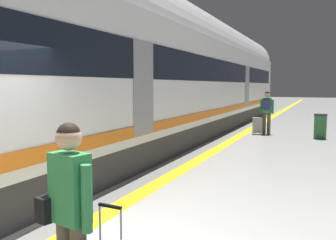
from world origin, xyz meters
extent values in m
cube|color=yellow|center=(-0.64, 10.00, 0.00)|extent=(0.36, 80.00, 0.01)
cube|color=slate|center=(-0.95, 10.00, 0.00)|extent=(0.57, 80.00, 0.01)
cube|color=#38383D|center=(-2.70, 8.50, 0.35)|extent=(2.67, 28.35, 0.70)
cube|color=white|center=(-2.70, 8.50, 2.15)|extent=(2.90, 29.53, 2.90)
cylinder|color=white|center=(-2.70, 8.50, 3.55)|extent=(2.84, 28.94, 2.84)
cube|color=black|center=(-2.70, 8.50, 2.50)|extent=(2.93, 27.76, 0.80)
cube|color=orange|center=(-2.70, 8.50, 1.00)|extent=(2.94, 28.94, 0.24)
cone|color=white|center=(-2.70, 24.57, 1.90)|extent=(2.75, 2.60, 2.75)
cube|color=gray|center=(-1.24, 4.08, 1.90)|extent=(0.02, 0.90, 2.00)
cube|color=gray|center=(-1.24, 15.15, 1.90)|extent=(0.02, 0.90, 2.00)
cube|color=#338C4C|center=(0.46, -0.49, 1.12)|extent=(0.37, 0.26, 0.59)
cylinder|color=#338C4C|center=(0.67, -0.54, 1.07)|extent=(0.09, 0.09, 0.55)
cylinder|color=#338C4C|center=(0.24, -0.45, 1.07)|extent=(0.09, 0.09, 0.55)
sphere|color=tan|center=(0.46, -0.49, 1.54)|extent=(0.22, 0.22, 0.22)
sphere|color=black|center=(0.46, -0.49, 1.56)|extent=(0.20, 0.20, 0.20)
cube|color=black|center=(0.26, -0.47, 0.92)|extent=(0.19, 0.30, 0.22)
cylinder|color=gray|center=(0.91, -0.44, 0.80)|extent=(0.02, 0.02, 0.38)
cylinder|color=gray|center=(0.71, -0.43, 0.80)|extent=(0.02, 0.02, 0.38)
cube|color=black|center=(0.81, -0.43, 0.99)|extent=(0.22, 0.04, 0.02)
cylinder|color=brown|center=(0.11, 12.01, 0.43)|extent=(0.14, 0.14, 0.86)
cylinder|color=brown|center=(0.30, 12.03, 0.43)|extent=(0.14, 0.14, 0.86)
cube|color=#338C4C|center=(0.21, 12.02, 1.16)|extent=(0.37, 0.24, 0.61)
cylinder|color=#338C4C|center=(-0.02, 12.00, 1.11)|extent=(0.09, 0.09, 0.57)
cylinder|color=#338C4C|center=(0.43, 12.05, 1.11)|extent=(0.09, 0.09, 0.57)
sphere|color=tan|center=(0.21, 12.02, 1.60)|extent=(0.22, 0.22, 0.22)
sphere|color=black|center=(0.21, 12.02, 1.63)|extent=(0.21, 0.21, 0.21)
cube|color=navy|center=(0.22, 11.86, 1.18)|extent=(0.28, 0.17, 0.41)
cube|color=#9E9EA3|center=(-0.11, 11.75, 0.37)|extent=(0.41, 0.29, 0.62)
cube|color=#9E9EA3|center=(-0.14, 11.86, 0.29)|extent=(0.31, 0.07, 0.34)
cylinder|color=black|center=(-0.24, 11.66, 0.03)|extent=(0.03, 0.06, 0.06)
cylinder|color=black|center=(0.04, 11.71, 0.03)|extent=(0.03, 0.06, 0.06)
cylinder|color=#2D6638|center=(2.22, 11.52, 0.42)|extent=(0.44, 0.44, 0.85)
cylinder|color=#262628|center=(2.22, 11.52, 0.88)|extent=(0.46, 0.46, 0.06)
camera|label=1|loc=(2.37, -2.80, 1.96)|focal=38.26mm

